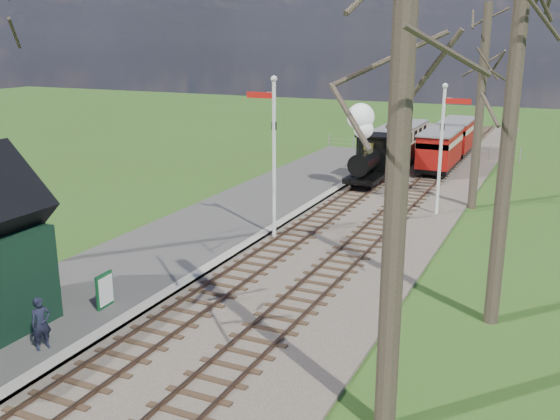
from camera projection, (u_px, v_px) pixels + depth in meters
The scene contains 16 objects.
distant_hills at pixel (477, 257), 69.81m from camera, with size 114.40×48.00×22.02m.
ballast_bed at pixel (370, 207), 28.50m from camera, with size 8.00×60.00×0.10m, color brown.
track_near at pixel (343, 203), 29.02m from camera, with size 1.60×60.00×0.15m.
track_far at pixel (398, 209), 27.96m from camera, with size 1.60×60.00×0.15m.
platform at pixel (184, 242), 23.46m from camera, with size 5.00×44.00×0.20m, color #474442.
coping_strip at pixel (238, 251), 22.52m from camera, with size 0.40×44.00×0.21m, color #B2AD9E.
semaphore_near at pixel (272, 147), 23.15m from camera, with size 1.22×0.24×6.22m.
semaphore_far at pixel (443, 140), 26.37m from camera, with size 1.22×0.24×5.72m.
bare_trees at pixel (248, 127), 16.72m from camera, with size 15.51×22.39×12.00m.
fence_line at pixel (419, 148), 41.00m from camera, with size 12.60×0.08×1.00m.
locomotive at pixel (369, 150), 31.91m from camera, with size 1.71×3.99×4.28m.
coach at pixel (399, 143), 37.34m from camera, with size 2.00×6.85×2.10m.
red_carriage_a at pixel (440, 150), 35.41m from camera, with size 1.86×4.62×1.96m.
red_carriage_b at pixel (456, 136), 40.21m from camera, with size 1.86×4.62×1.96m.
sign_board at pixel (105, 290), 17.46m from camera, with size 0.12×0.68×1.00m.
person at pixel (41, 323), 15.06m from camera, with size 0.49×0.32×1.33m, color black.
Camera 1 is at (9.18, -4.67, 7.54)m, focal length 40.00 mm.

